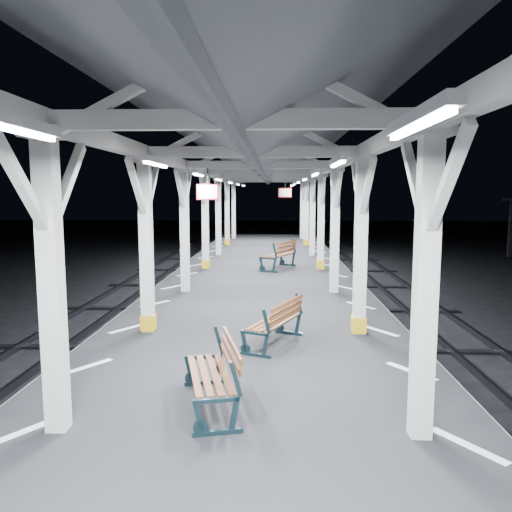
{
  "coord_description": "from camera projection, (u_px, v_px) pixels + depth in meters",
  "views": [
    {
      "loc": [
        0.41,
        -7.22,
        3.63
      ],
      "look_at": [
        -0.02,
        4.17,
        2.2
      ],
      "focal_mm": 35.0,
      "sensor_mm": 36.0,
      "label": 1
    }
  ],
  "objects": [
    {
      "name": "hazard_stripes_left",
      "position": [
        86.0,
        367.0,
        7.59
      ],
      "size": [
        1.0,
        48.0,
        0.01
      ],
      "primitive_type": "cube",
      "color": "silver",
      "rests_on": "platform"
    },
    {
      "name": "hazard_stripes_right",
      "position": [
        411.0,
        371.0,
        7.41
      ],
      "size": [
        1.0,
        48.0,
        0.01
      ],
      "primitive_type": "cube",
      "color": "silver",
      "rests_on": "platform"
    },
    {
      "name": "bench_mid",
      "position": [
        278.0,
        321.0,
        8.65
      ],
      "size": [
        1.09,
        1.58,
        0.81
      ],
      "rotation": [
        0.0,
        0.0,
        -0.41
      ],
      "color": "#14282E",
      "rests_on": "platform"
    },
    {
      "name": "ground",
      "position": [
        247.0,
        432.0,
        7.63
      ],
      "size": [
        120.0,
        120.0,
        0.0
      ],
      "primitive_type": "plane",
      "color": "black",
      "rests_on": "ground"
    },
    {
      "name": "bench_near",
      "position": [
        217.0,
        372.0,
        6.15
      ],
      "size": [
        0.91,
        1.63,
        0.83
      ],
      "rotation": [
        0.0,
        0.0,
        0.24
      ],
      "color": "#14282E",
      "rests_on": "platform"
    },
    {
      "name": "bench_far",
      "position": [
        281.0,
        254.0,
        17.41
      ],
      "size": [
        1.33,
        1.95,
        0.99
      ],
      "rotation": [
        0.0,
        0.0,
        -0.4
      ],
      "color": "#14282E",
      "rests_on": "platform"
    },
    {
      "name": "platform",
      "position": [
        247.0,
        401.0,
        7.56
      ],
      "size": [
        6.0,
        50.0,
        1.0
      ],
      "primitive_type": "cube",
      "color": "black",
      "rests_on": "ground"
    },
    {
      "name": "canopy",
      "position": [
        246.0,
        127.0,
        7.04
      ],
      "size": [
        5.4,
        49.0,
        4.65
      ],
      "color": "beige",
      "rests_on": "platform"
    }
  ]
}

